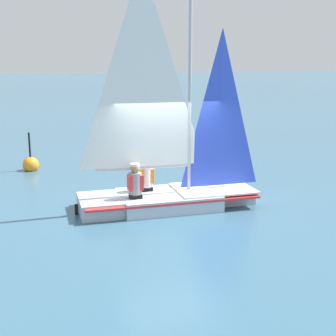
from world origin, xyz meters
name	(u,v)px	position (x,y,z in m)	size (l,w,h in m)	color
ground_plane	(168,207)	(0.00, 0.00, 0.00)	(260.00, 260.00, 0.00)	#38607A
sailboat_main	(167,172)	(0.00, -0.02, 0.86)	(1.80, 4.33, 5.63)	#B2BCCC
sailor_helm	(146,179)	(-0.35, -0.44, 0.63)	(0.32, 0.36, 1.16)	black
sailor_crew	(135,186)	(0.19, -0.86, 0.63)	(0.32, 0.36, 1.16)	black
buoy_marker	(31,164)	(-5.11, -2.86, 0.19)	(0.52, 0.52, 1.30)	orange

